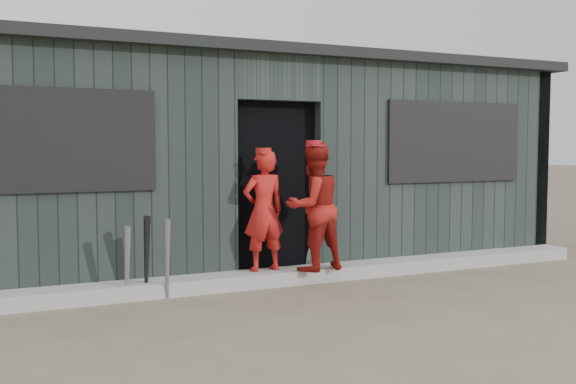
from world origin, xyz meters
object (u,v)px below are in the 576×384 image
bat_mid (167,259)px  player_grey_back (319,222)px  player_red_left (264,211)px  player_red_right (313,207)px  bat_right (147,257)px  bat_left (127,263)px  dugout (235,162)px

bat_mid → player_grey_back: size_ratio=0.67×
player_red_left → player_red_right: size_ratio=0.94×
player_red_right → bat_right: bearing=-10.9°
bat_left → dugout: (1.75, 1.82, 0.92)m
bat_left → player_red_right: bearing=-0.8°
bat_right → player_red_right: player_red_right is taller
bat_mid → bat_right: bat_right is taller
bat_right → player_red_right: 1.85m
player_red_left → player_grey_back: player_red_left is taller
bat_left → player_red_left: player_red_left is taller
player_red_left → dugout: 1.73m
bat_right → bat_mid: bearing=-33.7°
bat_mid → player_red_right: 1.68m
bat_right → player_red_left: size_ratio=0.64×
player_red_right → bat_left: bearing=-10.0°
bat_left → bat_right: bat_right is taller
player_grey_back → bat_mid: bearing=28.6°
bat_mid → player_red_left: bearing=13.6°
bat_left → bat_right: size_ratio=0.89×
bat_mid → dugout: size_ratio=0.10×
player_red_right → player_grey_back: 0.71m
bat_mid → bat_right: size_ratio=0.96×
player_red_left → bat_mid: bearing=9.5°
bat_mid → player_grey_back: (1.97, 0.63, 0.20)m
bat_right → bat_left: bearing=-172.2°
player_grey_back → bat_left: bearing=23.9°
bat_mid → player_red_right: bearing=2.3°
bat_mid → player_red_right: (1.62, 0.06, 0.44)m
player_red_left → player_grey_back: 0.94m
dugout → player_red_left: bearing=-99.0°
dugout → bat_mid: bearing=-125.9°
bat_left → bat_mid: bat_mid is taller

